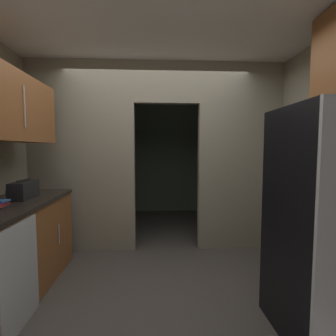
# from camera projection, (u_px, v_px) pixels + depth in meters

# --- Properties ---
(ground) EXTENTS (20.00, 20.00, 0.00)m
(ground) POSITION_uv_depth(u_px,v_px,m) (160.00, 300.00, 2.42)
(ground) COLOR #47423D
(kitchen_overhead_slab) EXTENTS (3.93, 6.50, 0.06)m
(kitchen_overhead_slab) POSITION_uv_depth(u_px,v_px,m) (158.00, 29.00, 2.58)
(kitchen_overhead_slab) COLOR silver
(kitchen_partition) EXTENTS (3.53, 0.12, 2.63)m
(kitchen_partition) POSITION_uv_depth(u_px,v_px,m) (155.00, 152.00, 3.55)
(kitchen_partition) COLOR gray
(kitchen_partition) RESTS_ON ground
(adjoining_room_shell) EXTENTS (3.53, 2.31, 2.63)m
(adjoining_room_shell) POSITION_uv_depth(u_px,v_px,m) (156.00, 155.00, 5.18)
(adjoining_room_shell) COLOR slate
(adjoining_room_shell) RESTS_ON ground
(lower_cabinet_run) EXTENTS (0.65, 1.67, 0.92)m
(lower_cabinet_run) POSITION_uv_depth(u_px,v_px,m) (12.00, 250.00, 2.46)
(lower_cabinet_run) COLOR brown
(lower_cabinet_run) RESTS_ON ground
(dishwasher) EXTENTS (0.02, 0.56, 0.86)m
(dishwasher) POSITION_uv_depth(u_px,v_px,m) (20.00, 276.00, 2.01)
(dishwasher) COLOR #B7BABC
(dishwasher) RESTS_ON ground
(upper_cabinet_counterside) EXTENTS (0.36, 1.50, 0.65)m
(upper_cabinet_counterside) POSITION_uv_depth(u_px,v_px,m) (4.00, 106.00, 2.35)
(upper_cabinet_counterside) COLOR brown
(boombox) EXTENTS (0.17, 0.36, 0.21)m
(boombox) POSITION_uv_depth(u_px,v_px,m) (24.00, 190.00, 2.64)
(boombox) COLOR black
(boombox) RESTS_ON lower_cabinet_run
(book_stack) EXTENTS (0.14, 0.16, 0.07)m
(book_stack) POSITION_uv_depth(u_px,v_px,m) (0.00, 204.00, 2.23)
(book_stack) COLOR black
(book_stack) RESTS_ON lower_cabinet_run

